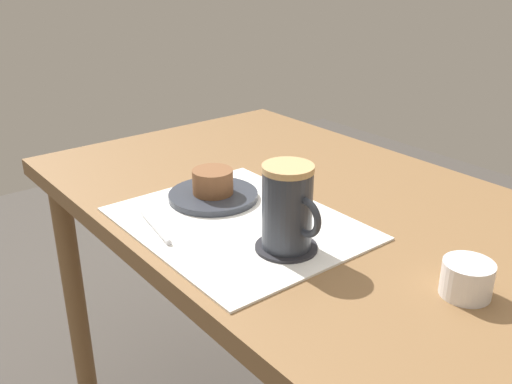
{
  "coord_description": "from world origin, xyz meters",
  "views": [
    {
      "loc": [
        0.66,
        -0.69,
        1.15
      ],
      "look_at": [
        -0.06,
        -0.13,
        0.76
      ],
      "focal_mm": 40.0,
      "sensor_mm": 36.0,
      "label": 1
    }
  ],
  "objects_px": {
    "pastry": "(213,181)",
    "sugar_bowl": "(467,279)",
    "pastry_plate": "(213,196)",
    "dining_table": "(327,248)",
    "coffee_mug": "(288,207)"
  },
  "relations": [
    {
      "from": "pastry",
      "to": "sugar_bowl",
      "type": "xyz_separation_m",
      "value": [
        0.48,
        0.09,
        -0.01
      ]
    },
    {
      "from": "pastry",
      "to": "pastry_plate",
      "type": "bearing_deg",
      "value": 0.0
    },
    {
      "from": "dining_table",
      "to": "pastry_plate",
      "type": "height_order",
      "value": "pastry_plate"
    },
    {
      "from": "pastry_plate",
      "to": "coffee_mug",
      "type": "bearing_deg",
      "value": -4.86
    },
    {
      "from": "coffee_mug",
      "to": "pastry",
      "type": "bearing_deg",
      "value": 175.14
    },
    {
      "from": "sugar_bowl",
      "to": "dining_table",
      "type": "bearing_deg",
      "value": 170.89
    },
    {
      "from": "pastry",
      "to": "coffee_mug",
      "type": "relative_size",
      "value": 0.56
    },
    {
      "from": "sugar_bowl",
      "to": "pastry_plate",
      "type": "bearing_deg",
      "value": -169.14
    },
    {
      "from": "dining_table",
      "to": "sugar_bowl",
      "type": "height_order",
      "value": "sugar_bowl"
    },
    {
      "from": "dining_table",
      "to": "coffee_mug",
      "type": "height_order",
      "value": "coffee_mug"
    },
    {
      "from": "dining_table",
      "to": "pastry",
      "type": "height_order",
      "value": "pastry"
    },
    {
      "from": "sugar_bowl",
      "to": "pastry",
      "type": "bearing_deg",
      "value": -169.14
    },
    {
      "from": "coffee_mug",
      "to": "sugar_bowl",
      "type": "xyz_separation_m",
      "value": [
        0.24,
        0.11,
        -0.05
      ]
    },
    {
      "from": "dining_table",
      "to": "pastry",
      "type": "xyz_separation_m",
      "value": [
        -0.17,
        -0.14,
        0.12
      ]
    },
    {
      "from": "pastry",
      "to": "sugar_bowl",
      "type": "height_order",
      "value": "pastry"
    }
  ]
}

